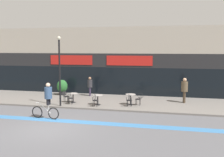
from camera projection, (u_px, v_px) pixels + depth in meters
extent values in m
plane|color=#5B5B60|center=(49.00, 129.00, 13.66)|extent=(120.00, 120.00, 0.00)
cube|color=slate|center=(90.00, 101.00, 20.67)|extent=(40.00, 5.50, 0.12)
cube|color=#B2A899|center=(105.00, 61.00, 24.93)|extent=(40.00, 4.00, 6.00)
cube|color=black|center=(100.00, 81.00, 23.22)|extent=(38.80, 0.10, 2.40)
cube|color=#232326|center=(100.00, 60.00, 23.03)|extent=(39.20, 0.14, 1.20)
cube|color=red|center=(71.00, 60.00, 23.54)|extent=(3.97, 0.08, 0.84)
cube|color=red|center=(129.00, 61.00, 22.38)|extent=(3.97, 0.08, 0.84)
cube|color=#3D7AB7|center=(61.00, 121.00, 15.20)|extent=(36.00, 0.70, 0.01)
cylinder|color=black|center=(73.00, 102.00, 19.69)|extent=(0.38, 0.38, 0.02)
cylinder|color=black|center=(73.00, 98.00, 19.65)|extent=(0.07, 0.07, 0.68)
cylinder|color=#ADA8A3|center=(73.00, 93.00, 19.61)|extent=(0.69, 0.69, 0.02)
cylinder|color=black|center=(98.00, 105.00, 18.87)|extent=(0.39, 0.39, 0.02)
cylinder|color=black|center=(98.00, 100.00, 18.83)|extent=(0.07, 0.07, 0.69)
cylinder|color=#ADA8A3|center=(98.00, 95.00, 18.79)|extent=(0.71, 0.71, 0.02)
cylinder|color=black|center=(130.00, 105.00, 18.91)|extent=(0.40, 0.40, 0.02)
cylinder|color=black|center=(130.00, 100.00, 18.87)|extent=(0.07, 0.07, 0.75)
cylinder|color=#ADA8A3|center=(131.00, 94.00, 18.83)|extent=(0.73, 0.73, 0.02)
cylinder|color=black|center=(70.00, 98.00, 19.11)|extent=(0.44, 0.44, 0.03)
cylinder|color=black|center=(69.00, 101.00, 19.29)|extent=(0.03, 0.03, 0.42)
cylinder|color=black|center=(73.00, 101.00, 19.26)|extent=(0.03, 0.03, 0.42)
cylinder|color=black|center=(68.00, 102.00, 19.01)|extent=(0.03, 0.03, 0.42)
cylinder|color=black|center=(72.00, 102.00, 18.98)|extent=(0.03, 0.03, 0.42)
torus|color=black|center=(70.00, 95.00, 18.91)|extent=(0.08, 0.41, 0.41)
cylinder|color=black|center=(67.00, 97.00, 18.94)|extent=(0.03, 0.03, 0.23)
cylinder|color=black|center=(72.00, 97.00, 18.91)|extent=(0.03, 0.03, 0.23)
cylinder|color=black|center=(66.00, 96.00, 19.76)|extent=(0.44, 0.44, 0.03)
cylinder|color=black|center=(69.00, 99.00, 19.91)|extent=(0.03, 0.03, 0.42)
cylinder|color=black|center=(68.00, 100.00, 19.63)|extent=(0.03, 0.03, 0.42)
cylinder|color=black|center=(65.00, 99.00, 19.94)|extent=(0.03, 0.03, 0.42)
cylinder|color=black|center=(64.00, 100.00, 19.67)|extent=(0.03, 0.03, 0.42)
torus|color=black|center=(64.00, 93.00, 19.75)|extent=(0.41, 0.07, 0.41)
cylinder|color=black|center=(65.00, 94.00, 19.93)|extent=(0.03, 0.03, 0.23)
cylinder|color=black|center=(63.00, 95.00, 19.60)|extent=(0.03, 0.03, 0.23)
cylinder|color=black|center=(96.00, 100.00, 18.29)|extent=(0.41, 0.41, 0.03)
cylinder|color=black|center=(94.00, 103.00, 18.49)|extent=(0.03, 0.03, 0.42)
cylinder|color=black|center=(98.00, 103.00, 18.42)|extent=(0.03, 0.03, 0.42)
cylinder|color=black|center=(93.00, 104.00, 18.22)|extent=(0.03, 0.03, 0.42)
cylinder|color=black|center=(97.00, 104.00, 18.15)|extent=(0.03, 0.03, 0.42)
torus|color=black|center=(95.00, 97.00, 18.10)|extent=(0.04, 0.41, 0.41)
cylinder|color=black|center=(93.00, 99.00, 18.15)|extent=(0.03, 0.03, 0.23)
cylinder|color=black|center=(97.00, 99.00, 18.07)|extent=(0.03, 0.03, 0.23)
cylinder|color=black|center=(129.00, 100.00, 18.33)|extent=(0.41, 0.41, 0.03)
cylinder|color=black|center=(128.00, 103.00, 18.52)|extent=(0.03, 0.03, 0.42)
cylinder|color=black|center=(131.00, 103.00, 18.47)|extent=(0.03, 0.03, 0.42)
cylinder|color=black|center=(127.00, 104.00, 18.25)|extent=(0.03, 0.03, 0.42)
cylinder|color=black|center=(131.00, 104.00, 18.19)|extent=(0.03, 0.03, 0.42)
torus|color=black|center=(129.00, 97.00, 18.14)|extent=(0.04, 0.41, 0.41)
cylinder|color=black|center=(127.00, 99.00, 18.18)|extent=(0.03, 0.03, 0.23)
cylinder|color=black|center=(131.00, 99.00, 18.12)|extent=(0.03, 0.03, 0.23)
cylinder|color=black|center=(138.00, 99.00, 18.74)|extent=(0.45, 0.45, 0.03)
cylinder|color=black|center=(136.00, 102.00, 18.69)|extent=(0.03, 0.03, 0.42)
cylinder|color=black|center=(137.00, 102.00, 18.95)|extent=(0.03, 0.03, 0.42)
cylinder|color=black|center=(139.00, 103.00, 18.59)|extent=(0.03, 0.03, 0.42)
cylinder|color=black|center=(140.00, 102.00, 18.85)|extent=(0.03, 0.03, 0.42)
torus|color=black|center=(140.00, 96.00, 18.65)|extent=(0.41, 0.08, 0.41)
cylinder|color=black|center=(140.00, 98.00, 18.51)|extent=(0.03, 0.03, 0.23)
cylinder|color=black|center=(141.00, 97.00, 18.83)|extent=(0.03, 0.03, 0.23)
cylinder|color=#232326|center=(62.00, 93.00, 22.88)|extent=(0.57, 0.57, 0.38)
ellipsoid|color=#28662D|center=(62.00, 86.00, 22.81)|extent=(0.92, 0.92, 1.10)
cylinder|color=black|center=(60.00, 73.00, 18.31)|extent=(0.12, 0.12, 4.68)
sphere|color=beige|center=(59.00, 38.00, 18.03)|extent=(0.26, 0.26, 0.26)
torus|color=black|center=(37.00, 112.00, 15.79)|extent=(0.72, 0.12, 0.71)
torus|color=black|center=(53.00, 113.00, 15.45)|extent=(0.72, 0.12, 0.71)
cylinder|color=silver|center=(44.00, 108.00, 15.60)|extent=(0.86, 0.12, 0.64)
cylinder|color=silver|center=(49.00, 109.00, 15.51)|extent=(0.04, 0.04, 0.50)
cylinder|color=silver|center=(38.00, 102.00, 15.70)|extent=(0.07, 0.48, 0.03)
cylinder|color=black|center=(48.00, 102.00, 15.38)|extent=(0.17, 0.17, 0.37)
cylinder|color=black|center=(49.00, 101.00, 15.54)|extent=(0.17, 0.17, 0.37)
cylinder|color=#334C70|center=(48.00, 93.00, 15.40)|extent=(0.48, 0.48, 0.68)
sphere|color=beige|center=(48.00, 85.00, 15.35)|extent=(0.26, 0.26, 0.26)
cylinder|color=#4C3D2D|center=(184.00, 97.00, 19.67)|extent=(0.19, 0.19, 0.85)
cylinder|color=#4C3D2D|center=(184.00, 97.00, 19.48)|extent=(0.19, 0.19, 0.85)
cylinder|color=brown|center=(185.00, 87.00, 19.48)|extent=(0.55, 0.55, 0.74)
sphere|color=tan|center=(185.00, 80.00, 19.42)|extent=(0.28, 0.28, 0.28)
cylinder|color=#382D47|center=(90.00, 91.00, 22.45)|extent=(0.18, 0.18, 0.74)
cylinder|color=#382D47|center=(90.00, 92.00, 22.29)|extent=(0.18, 0.18, 0.74)
cylinder|color=#2D2D33|center=(90.00, 84.00, 22.29)|extent=(0.51, 0.51, 0.64)
sphere|color=#9E7051|center=(90.00, 78.00, 22.24)|extent=(0.24, 0.24, 0.24)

